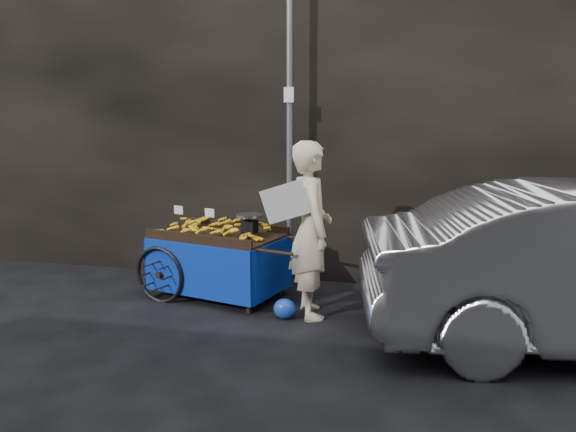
# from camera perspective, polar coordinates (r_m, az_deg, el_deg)

# --- Properties ---
(ground) EXTENTS (80.00, 80.00, 0.00)m
(ground) POSITION_cam_1_polar(r_m,az_deg,el_deg) (6.15, -5.37, -10.34)
(ground) COLOR black
(ground) RESTS_ON ground
(building_wall) EXTENTS (13.50, 2.00, 5.00)m
(building_wall) POSITION_cam_1_polar(r_m,az_deg,el_deg) (8.20, 2.91, 12.55)
(building_wall) COLOR black
(building_wall) RESTS_ON ground
(street_pole) EXTENTS (0.12, 0.10, 4.00)m
(street_pole) POSITION_cam_1_polar(r_m,az_deg,el_deg) (6.94, 0.17, 8.96)
(street_pole) COLOR slate
(street_pole) RESTS_ON ground
(banana_cart) EXTENTS (2.19, 1.37, 1.10)m
(banana_cart) POSITION_cam_1_polar(r_m,az_deg,el_deg) (6.77, -7.41, -2.47)
(banana_cart) COLOR black
(banana_cart) RESTS_ON ground
(vendor) EXTENTS (0.86, 0.81, 1.89)m
(vendor) POSITION_cam_1_polar(r_m,az_deg,el_deg) (5.99, 2.33, -1.41)
(vendor) COLOR beige
(vendor) RESTS_ON ground
(plastic_bag) EXTENTS (0.24, 0.20, 0.22)m
(plastic_bag) POSITION_cam_1_polar(r_m,az_deg,el_deg) (6.08, -0.33, -9.41)
(plastic_bag) COLOR #163BA9
(plastic_bag) RESTS_ON ground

